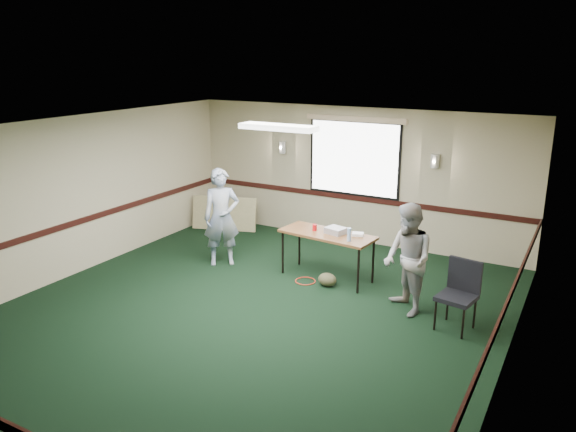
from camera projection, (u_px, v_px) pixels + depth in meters
The scene contains 13 objects.
ground at pixel (245, 317), 8.16m from camera, with size 8.00×8.00×0.00m, color black.
room_shell at pixel (312, 183), 9.50m from camera, with size 8.00×8.02×8.00m.
folding_table at pixel (327, 236), 9.37m from camera, with size 1.66×0.81×0.80m.
projector at pixel (336, 231), 9.32m from camera, with size 0.31×0.26×0.10m, color #919299.
game_console at pixel (358, 234), 9.22m from camera, with size 0.19×0.15×0.05m, color silver.
red_cup at pixel (315, 227), 9.47m from camera, with size 0.07×0.07×0.11m, color #B90C10.
water_bottle at pixel (349, 235), 8.93m from camera, with size 0.07×0.07×0.22m, color #83A9D7.
duffel_bag at pixel (327, 280), 9.21m from camera, with size 0.31×0.24×0.22m, color #3F3F24.
cable_coil at pixel (305, 281), 9.42m from camera, with size 0.35×0.35×0.02m, color red.
folded_table at pixel (224, 213), 12.10m from camera, with size 1.41×0.06×0.72m, color #9A8E5F.
conference_chair at pixel (460, 289), 7.72m from camera, with size 0.55×0.57×0.97m.
person_left at pixel (222, 217), 9.99m from camera, with size 0.64×0.42×1.75m, color #46609C.
person_right at pixel (408, 260), 8.10m from camera, with size 0.80×0.62×1.65m, color #7191B0.
Camera 1 is at (4.15, -6.18, 3.69)m, focal length 35.00 mm.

